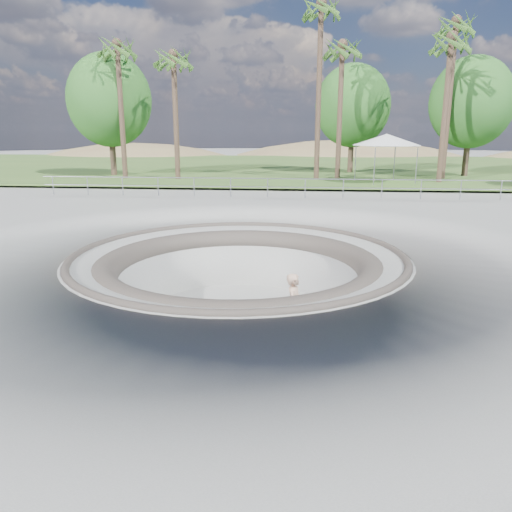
% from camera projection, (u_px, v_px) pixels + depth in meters
% --- Properties ---
extents(ground, '(180.00, 180.00, 0.00)m').
position_uv_depth(ground, '(239.00, 255.00, 15.25)').
color(ground, '#9FA09B').
rests_on(ground, ground).
extents(skate_bowl, '(14.00, 14.00, 4.10)m').
position_uv_depth(skate_bowl, '(239.00, 311.00, 15.70)').
color(skate_bowl, '#9FA09B').
rests_on(skate_bowl, ground).
extents(grass_strip, '(180.00, 36.00, 0.12)m').
position_uv_depth(grass_strip, '(284.00, 166.00, 47.98)').
color(grass_strip, '#3C6227').
rests_on(grass_strip, ground).
extents(distant_hills, '(103.20, 45.00, 28.60)m').
position_uv_depth(distant_hills, '(317.00, 206.00, 71.76)').
color(distant_hills, brown).
rests_on(distant_hills, ground).
extents(safety_railing, '(25.00, 0.06, 1.03)m').
position_uv_depth(safety_railing, '(268.00, 188.00, 26.65)').
color(safety_railing, gray).
rests_on(safety_railing, ground).
extents(skateboard, '(0.81, 0.51, 0.08)m').
position_uv_depth(skateboard, '(294.00, 339.00, 13.64)').
color(skateboard, brown).
rests_on(skateboard, ground).
extents(skater, '(0.57, 0.75, 1.85)m').
position_uv_depth(skater, '(294.00, 307.00, 13.41)').
color(skater, tan).
rests_on(skater, skateboard).
extents(canopy_white, '(5.89, 5.89, 3.14)m').
position_uv_depth(canopy_white, '(386.00, 140.00, 32.66)').
color(canopy_white, gray).
rests_on(canopy_white, ground).
extents(palm_a, '(2.60, 2.60, 9.97)m').
position_uv_depth(palm_a, '(117.00, 52.00, 33.88)').
color(palm_a, brown).
rests_on(palm_a, ground).
extents(palm_b, '(2.60, 2.60, 9.20)m').
position_uv_depth(palm_b, '(174.00, 62.00, 33.44)').
color(palm_b, brown).
rests_on(palm_b, ground).
extents(palm_c, '(2.60, 2.60, 12.37)m').
position_uv_depth(palm_c, '(321.00, 15.00, 32.85)').
color(palm_c, brown).
rests_on(palm_c, ground).
extents(palm_d, '(2.60, 2.60, 9.92)m').
position_uv_depth(palm_d, '(342.00, 53.00, 33.95)').
color(palm_d, brown).
rests_on(palm_d, ground).
extents(palm_e, '(2.60, 2.60, 9.95)m').
position_uv_depth(palm_e, '(451.00, 46.00, 31.21)').
color(palm_e, brown).
rests_on(palm_e, ground).
extents(palm_f, '(2.60, 2.60, 11.35)m').
position_uv_depth(palm_f, '(456.00, 31.00, 33.28)').
color(palm_f, brown).
rests_on(palm_f, ground).
extents(bushy_tree_left, '(6.27, 5.70, 9.04)m').
position_uv_depth(bushy_tree_left, '(109.00, 100.00, 37.06)').
color(bushy_tree_left, brown).
rests_on(bushy_tree_left, ground).
extents(bushy_tree_mid, '(5.95, 5.41, 8.58)m').
position_uv_depth(bushy_tree_mid, '(353.00, 106.00, 39.66)').
color(bushy_tree_mid, brown).
rests_on(bushy_tree_mid, ground).
extents(bushy_tree_right, '(6.05, 5.50, 8.73)m').
position_uv_depth(bushy_tree_right, '(472.00, 103.00, 36.44)').
color(bushy_tree_right, brown).
rests_on(bushy_tree_right, ground).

